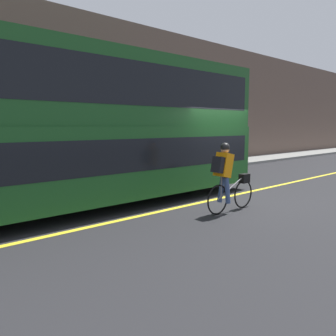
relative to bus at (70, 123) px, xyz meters
The scene contains 8 objects.
ground_plane 4.78m from the bus, 20.58° to the right, with size 80.00×80.00×0.00m, color #232326.
road_center_line 4.77m from the bus, 20.35° to the right, with size 50.00×0.14×0.01m, color yellow.
sidewalk_curb 5.83m from the bus, 42.47° to the left, with size 60.00×2.08×0.13m.
building_facade 6.44m from the bus, 50.45° to the left, with size 60.00×0.30×6.41m.
bus is the anchor object (origin of this frame).
cyclist_on_bike 3.83m from the bus, 44.62° to the right, with size 1.64×0.32×1.63m.
trash_bin 4.41m from the bus, 59.59° to the left, with size 0.48×0.48×0.96m.
street_sign_post 10.01m from the bus, 21.00° to the left, with size 0.36×0.09×2.76m.
Camera 1 is at (-7.35, -5.78, 2.00)m, focal length 35.00 mm.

